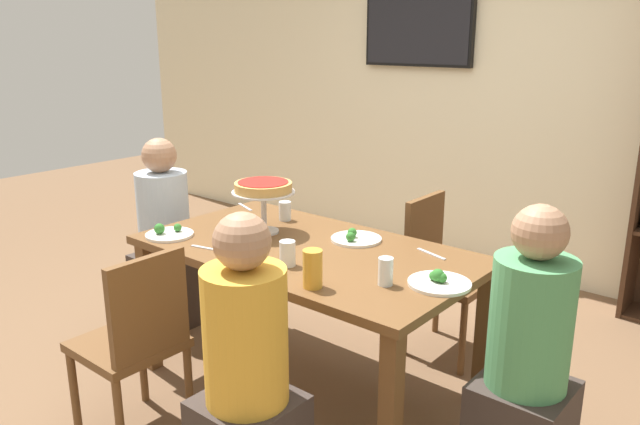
{
  "coord_description": "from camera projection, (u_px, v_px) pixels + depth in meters",
  "views": [
    {
      "loc": [
        1.84,
        -2.11,
        1.71
      ],
      "look_at": [
        0.0,
        0.1,
        0.89
      ],
      "focal_mm": 34.92,
      "sensor_mm": 36.0,
      "label": 1
    }
  ],
  "objects": [
    {
      "name": "water_glass_clear_near",
      "position": [
        288.0,
        253.0,
        2.71
      ],
      "size": [
        0.07,
        0.07,
        0.11
      ],
      "primitive_type": "cylinder",
      "color": "white",
      "rests_on": "dining_table"
    },
    {
      "name": "salad_plate_near_diner",
      "position": [
        355.0,
        238.0,
        3.05
      ],
      "size": [
        0.25,
        0.25,
        0.06
      ],
      "color": "white",
      "rests_on": "dining_table"
    },
    {
      "name": "beer_glass_amber_tall",
      "position": [
        313.0,
        269.0,
        2.47
      ],
      "size": [
        0.08,
        0.08,
        0.16
      ],
      "primitive_type": "cylinder",
      "color": "gold",
      "rests_on": "dining_table"
    },
    {
      "name": "deep_dish_pizza_stand",
      "position": [
        263.0,
        190.0,
        3.12
      ],
      "size": [
        0.32,
        0.32,
        0.27
      ],
      "color": "silver",
      "rests_on": "dining_table"
    },
    {
      "name": "cutlery_knife_near",
      "position": [
        431.0,
        254.0,
        2.86
      ],
      "size": [
        0.18,
        0.07,
        0.0
      ],
      "primitive_type": "cube",
      "rotation": [
        0.0,
        0.0,
        2.84
      ],
      "color": "silver",
      "rests_on": "dining_table"
    },
    {
      "name": "rear_partition",
      "position": [
        510.0,
        81.0,
        4.4
      ],
      "size": [
        8.0,
        0.12,
        2.8
      ],
      "primitive_type": "cube",
      "color": "beige",
      "rests_on": "ground_plane"
    },
    {
      "name": "ground_plane",
      "position": [
        307.0,
        384.0,
        3.16
      ],
      "size": [
        12.0,
        12.0,
        0.0
      ],
      "primitive_type": "plane",
      "color": "brown"
    },
    {
      "name": "diner_head_east",
      "position": [
        525.0,
        374.0,
        2.33
      ],
      "size": [
        0.34,
        0.34,
        1.15
      ],
      "rotation": [
        0.0,
        0.0,
        3.14
      ],
      "color": "#382D28",
      "rests_on": "ground_plane"
    },
    {
      "name": "chair_near_left",
      "position": [
        136.0,
        338.0,
        2.62
      ],
      "size": [
        0.4,
        0.4,
        0.87
      ],
      "rotation": [
        0.0,
        0.0,
        1.57
      ],
      "color": "brown",
      "rests_on": "ground_plane"
    },
    {
      "name": "chair_far_right",
      "position": [
        440.0,
        268.0,
        3.41
      ],
      "size": [
        0.4,
        0.4,
        0.87
      ],
      "rotation": [
        0.0,
        0.0,
        -1.57
      ],
      "color": "brown",
      "rests_on": "ground_plane"
    },
    {
      "name": "water_glass_clear_spare",
      "position": [
        386.0,
        271.0,
        2.5
      ],
      "size": [
        0.06,
        0.06,
        0.12
      ],
      "primitive_type": "cylinder",
      "color": "white",
      "rests_on": "dining_table"
    },
    {
      "name": "cutlery_fork_near",
      "position": [
        245.0,
        207.0,
        3.64
      ],
      "size": [
        0.17,
        0.08,
        0.0
      ],
      "primitive_type": "cube",
      "rotation": [
        0.0,
        0.0,
        2.78
      ],
      "color": "silver",
      "rests_on": "dining_table"
    },
    {
      "name": "dining_table",
      "position": [
        307.0,
        265.0,
        2.99
      ],
      "size": [
        1.63,
        0.9,
        0.74
      ],
      "color": "brown",
      "rests_on": "ground_plane"
    },
    {
      "name": "diner_head_west",
      "position": [
        166.0,
        247.0,
        3.71
      ],
      "size": [
        0.34,
        0.34,
        1.15
      ],
      "color": "#382D28",
      "rests_on": "ground_plane"
    },
    {
      "name": "salad_plate_far_diner",
      "position": [
        169.0,
        233.0,
        3.12
      ],
      "size": [
        0.24,
        0.24,
        0.07
      ],
      "color": "white",
      "rests_on": "dining_table"
    },
    {
      "name": "cutlery_fork_far",
      "position": [
        207.0,
        248.0,
        2.94
      ],
      "size": [
        0.18,
        0.05,
        0.0
      ],
      "primitive_type": "cube",
      "rotation": [
        0.0,
        0.0,
        0.22
      ],
      "color": "silver",
      "rests_on": "dining_table"
    },
    {
      "name": "water_glass_clear_far",
      "position": [
        285.0,
        211.0,
        3.38
      ],
      "size": [
        0.07,
        0.07,
        0.1
      ],
      "primitive_type": "cylinder",
      "color": "white",
      "rests_on": "dining_table"
    },
    {
      "name": "diner_near_right",
      "position": [
        247.0,
        389.0,
        2.23
      ],
      "size": [
        0.34,
        0.34,
        1.15
      ],
      "rotation": [
        0.0,
        0.0,
        1.57
      ],
      "color": "#382D28",
      "rests_on": "ground_plane"
    },
    {
      "name": "salad_plate_spare",
      "position": [
        439.0,
        282.0,
        2.51
      ],
      "size": [
        0.26,
        0.26,
        0.07
      ],
      "color": "white",
      "rests_on": "dining_table"
    },
    {
      "name": "television",
      "position": [
        418.0,
        28.0,
        4.68
      ],
      "size": [
        0.91,
        0.05,
        0.56
      ],
      "color": "black"
    }
  ]
}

